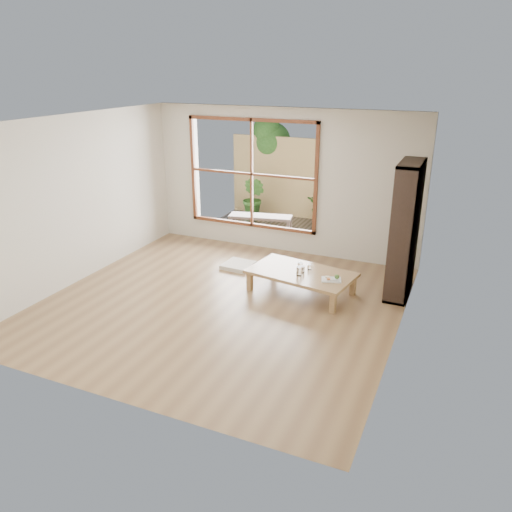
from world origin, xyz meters
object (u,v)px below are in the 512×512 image
Objects in this scene: food_tray at (332,279)px; garden_bench at (260,218)px; low_table at (301,274)px; bookshelf at (405,230)px.

food_tray is 3.22m from garden_bench.
low_table is 1.28× the size of garden_bench.
bookshelf is 6.15× the size of food_tray.
low_table is at bearing 149.09° from food_tray.
bookshelf reaches higher than garden_bench.
bookshelf is 1.28m from food_tray.
bookshelf is at bearing 32.08° from low_table.
bookshelf is at bearing -40.77° from garden_bench.
food_tray is 0.25× the size of garden_bench.
bookshelf is 1.53× the size of garden_bench.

